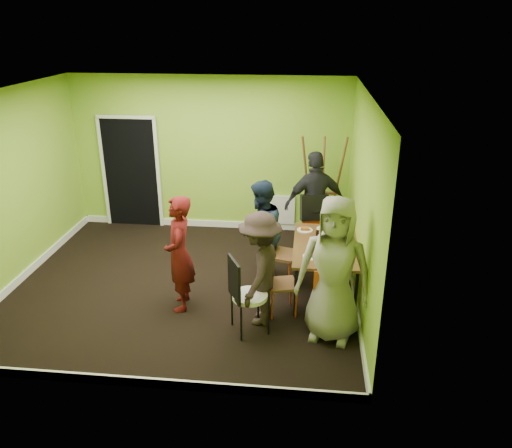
{
  "coord_description": "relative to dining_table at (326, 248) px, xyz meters",
  "views": [
    {
      "loc": [
        1.74,
        -6.39,
        3.71
      ],
      "look_at": [
        1.07,
        0.0,
        1.03
      ],
      "focal_mm": 35.0,
      "sensor_mm": 36.0,
      "label": 1
    }
  ],
  "objects": [
    {
      "name": "ground",
      "position": [
        -2.05,
        -0.02,
        -0.7
      ],
      "size": [
        5.0,
        5.0,
        0.0
      ],
      "primitive_type": "plane",
      "color": "black",
      "rests_on": "ground"
    },
    {
      "name": "room_walls",
      "position": [
        -2.07,
        0.02,
        0.29
      ],
      "size": [
        5.04,
        4.54,
        2.82
      ],
      "color": "#97C131",
      "rests_on": "ground"
    },
    {
      "name": "dining_table",
      "position": [
        0.0,
        0.0,
        0.0
      ],
      "size": [
        0.9,
        1.5,
        0.75
      ],
      "color": "black",
      "rests_on": "ground"
    },
    {
      "name": "chair_left_far",
      "position": [
        -0.71,
        0.21,
        -0.12
      ],
      "size": [
        0.52,
        0.52,
        1.02
      ],
      "rotation": [
        0.0,
        0.0,
        -1.83
      ],
      "color": "#D74A14",
      "rests_on": "ground"
    },
    {
      "name": "chair_left_near",
      "position": [
        -0.65,
        -0.64,
        -0.18
      ],
      "size": [
        0.47,
        0.46,
        0.92
      ],
      "rotation": [
        0.0,
        0.0,
        -1.32
      ],
      "color": "#D74A14",
      "rests_on": "ground"
    },
    {
      "name": "chair_back_end",
      "position": [
        -0.15,
        1.13,
        0.06
      ],
      "size": [
        0.54,
        0.6,
        1.07
      ],
      "rotation": [
        0.0,
        0.0,
        3.39
      ],
      "color": "#D74A14",
      "rests_on": "ground"
    },
    {
      "name": "chair_front_end",
      "position": [
        0.0,
        -0.93,
        -0.21
      ],
      "size": [
        0.38,
        0.38,
        0.86
      ],
      "rotation": [
        0.0,
        0.0,
        -0.08
      ],
      "color": "#D74A14",
      "rests_on": "ground"
    },
    {
      "name": "chair_bentwood",
      "position": [
        -1.02,
        -1.1,
        -0.13
      ],
      "size": [
        0.54,
        0.53,
        1.03
      ],
      "rotation": [
        0.0,
        0.0,
        -1.1
      ],
      "color": "black",
      "rests_on": "ground"
    },
    {
      "name": "easel",
      "position": [
        -0.04,
        1.76,
        0.25
      ],
      "size": [
        0.77,
        0.72,
        1.92
      ],
      "color": "brown",
      "rests_on": "ground"
    },
    {
      "name": "plate_near_left",
      "position": [
        -0.3,
        0.47,
        0.06
      ],
      "size": [
        0.24,
        0.24,
        0.01
      ],
      "primitive_type": "cylinder",
      "color": "white",
      "rests_on": "dining_table"
    },
    {
      "name": "plate_near_right",
      "position": [
        -0.2,
        -0.41,
        0.06
      ],
      "size": [
        0.25,
        0.25,
        0.01
      ],
      "primitive_type": "cylinder",
      "color": "white",
      "rests_on": "dining_table"
    },
    {
      "name": "plate_far_back",
      "position": [
        -0.01,
        0.55,
        0.06
      ],
      "size": [
        0.23,
        0.23,
        0.01
      ],
      "primitive_type": "cylinder",
      "color": "white",
      "rests_on": "dining_table"
    },
    {
      "name": "plate_far_front",
      "position": [
        -0.04,
        -0.5,
        0.06
      ],
      "size": [
        0.25,
        0.25,
        0.01
      ],
      "primitive_type": "cylinder",
      "color": "white",
      "rests_on": "dining_table"
    },
    {
      "name": "plate_wall_back",
      "position": [
        0.2,
        0.12,
        0.06
      ],
      "size": [
        0.23,
        0.23,
        0.01
      ],
      "primitive_type": "cylinder",
      "color": "white",
      "rests_on": "dining_table"
    },
    {
      "name": "plate_wall_front",
      "position": [
        0.18,
        -0.15,
        0.06
      ],
      "size": [
        0.22,
        0.22,
        0.01
      ],
      "primitive_type": "cylinder",
      "color": "white",
      "rests_on": "dining_table"
    },
    {
      "name": "thermos",
      "position": [
        -0.07,
        -0.02,
        0.16
      ],
      "size": [
        0.06,
        0.06,
        0.22
      ],
      "primitive_type": "cylinder",
      "color": "white",
      "rests_on": "dining_table"
    },
    {
      "name": "blue_bottle",
      "position": [
        0.18,
        -0.29,
        0.15
      ],
      "size": [
        0.09,
        0.09,
        0.19
      ],
      "primitive_type": "cylinder",
      "color": "blue",
      "rests_on": "dining_table"
    },
    {
      "name": "orange_bottle",
      "position": [
        -0.07,
        0.11,
        0.09
      ],
      "size": [
        0.04,
        0.04,
        0.08
      ],
      "primitive_type": "cylinder",
      "color": "#D74A14",
      "rests_on": "dining_table"
    },
    {
      "name": "glass_mid",
      "position": [
        -0.11,
        0.27,
        0.1
      ],
      "size": [
        0.07,
        0.07,
        0.09
      ],
      "primitive_type": "cylinder",
      "color": "black",
      "rests_on": "dining_table"
    },
    {
      "name": "glass_back",
      "position": [
        0.15,
        0.34,
        0.1
      ],
      "size": [
        0.06,
        0.06,
        0.1
      ],
      "primitive_type": "cylinder",
      "color": "black",
      "rests_on": "dining_table"
    },
    {
      "name": "glass_front",
      "position": [
        0.15,
        -0.51,
        0.1
      ],
      "size": [
        0.07,
        0.07,
        0.1
      ],
      "primitive_type": "cylinder",
      "color": "black",
      "rests_on": "dining_table"
    },
    {
      "name": "cup_a",
      "position": [
        -0.1,
        -0.18,
        0.1
      ],
      "size": [
        0.13,
        0.13,
        0.1
      ],
      "primitive_type": "imported",
      "color": "white",
      "rests_on": "dining_table"
    },
    {
      "name": "cup_b",
      "position": [
        0.13,
        0.08,
        0.1
      ],
      "size": [
        0.1,
        0.1,
        0.09
      ],
      "primitive_type": "imported",
      "color": "white",
      "rests_on": "dining_table"
    },
    {
      "name": "person_standing",
      "position": [
        -1.94,
        -0.61,
        0.11
      ],
      "size": [
        0.48,
        0.64,
        1.6
      ],
      "primitive_type": "imported",
      "rotation": [
        0.0,
        0.0,
        -1.4
      ],
      "color": "#510E0E",
      "rests_on": "ground"
    },
    {
      "name": "person_left_far",
      "position": [
        -0.94,
        0.28,
        0.08
      ],
      "size": [
        0.6,
        0.76,
        1.55
      ],
      "primitive_type": "imported",
      "rotation": [
        0.0,
        0.0,
        -1.56
      ],
      "color": "#152236",
      "rests_on": "ground"
    },
    {
      "name": "person_left_near",
      "position": [
        -0.84,
        -0.84,
        0.06
      ],
      "size": [
        0.72,
        1.06,
        1.52
      ],
      "primitive_type": "imported",
      "rotation": [
        0.0,
        0.0,
        -1.74
      ],
      "color": "#2D201E",
      "rests_on": "ground"
    },
    {
      "name": "person_back_end",
      "position": [
        -0.15,
        1.3,
        0.18
      ],
      "size": [
        1.11,
        0.73,
        1.75
      ],
      "primitive_type": "imported",
      "rotation": [
        0.0,
        0.0,
        3.47
      ],
      "color": "black",
      "rests_on": "ground"
    },
    {
      "name": "person_front_end",
      "position": [
        0.06,
        -1.08,
        0.23
      ],
      "size": [
        1.01,
        0.77,
        1.85
      ],
      "primitive_type": "imported",
      "rotation": [
        0.0,
        0.0,
        -0.22
      ],
      "color": "gray",
      "rests_on": "ground"
    }
  ]
}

